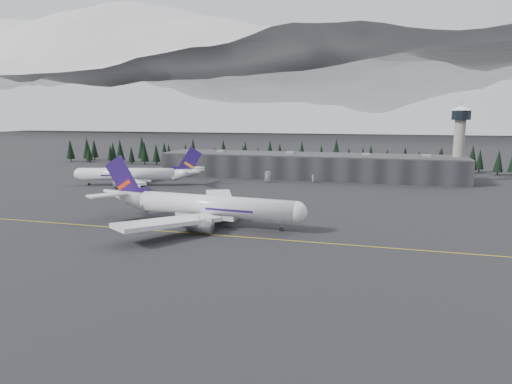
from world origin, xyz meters
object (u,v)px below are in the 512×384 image
(control_tower, at_px, (460,135))
(jet_parked, at_px, (139,174))
(gse_vehicle_b, at_px, (314,181))
(jet_main, at_px, (198,205))
(terminal, at_px, (308,166))
(gse_vehicle_a, at_px, (268,181))

(control_tower, xyz_separation_m, jet_parked, (-148.61, -53.83, -18.14))
(gse_vehicle_b, bearing_deg, control_tower, 71.47)
(jet_main, bearing_deg, control_tower, 57.14)
(jet_main, xyz_separation_m, gse_vehicle_b, (21.36, 96.84, -5.16))
(terminal, xyz_separation_m, gse_vehicle_b, (5.82, -18.99, -5.62))
(terminal, relative_size, gse_vehicle_a, 27.60)
(gse_vehicle_a, relative_size, gse_vehicle_b, 1.46)
(jet_main, height_order, gse_vehicle_b, jet_main)
(jet_main, bearing_deg, gse_vehicle_a, 95.02)
(control_tower, distance_m, jet_parked, 159.10)
(control_tower, height_order, gse_vehicle_b, control_tower)
(gse_vehicle_a, bearing_deg, control_tower, 11.81)
(gse_vehicle_a, bearing_deg, jet_main, -94.47)
(terminal, xyz_separation_m, jet_main, (-15.54, -115.83, -0.47))
(jet_parked, xyz_separation_m, gse_vehicle_b, (79.43, 31.84, -4.59))
(jet_parked, xyz_separation_m, gse_vehicle_a, (57.16, 26.12, -4.46))
(control_tower, distance_m, jet_main, 150.42)
(control_tower, relative_size, gse_vehicle_a, 6.50)
(terminal, xyz_separation_m, gse_vehicle_a, (-16.45, -24.71, -5.49))
(gse_vehicle_b, bearing_deg, terminal, 160.86)
(gse_vehicle_a, bearing_deg, terminal, 51.30)
(control_tower, distance_m, gse_vehicle_b, 76.07)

